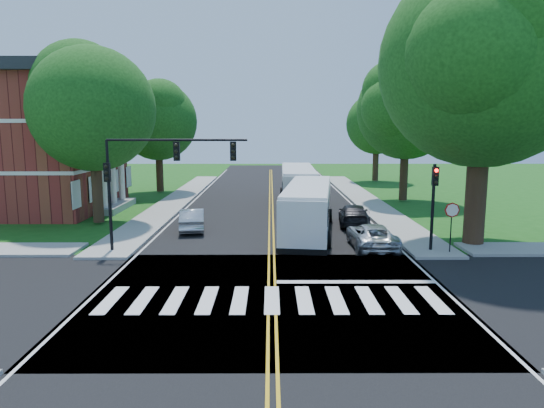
{
  "coord_description": "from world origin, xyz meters",
  "views": [
    {
      "loc": [
        -0.05,
        -17.76,
        6.31
      ],
      "look_at": [
        0.03,
        7.3,
        2.4
      ],
      "focal_mm": 32.0,
      "sensor_mm": 36.0,
      "label": 1
    }
  ],
  "objects_px": {
    "hatchback": "(192,219)",
    "signal_nw": "(154,168)",
    "signal_ne": "(434,196)",
    "dark_sedan": "(354,215)",
    "bus_lead": "(308,208)",
    "suv": "(372,236)",
    "bus_follow": "(298,185)"
  },
  "relations": [
    {
      "from": "signal_ne",
      "to": "bus_follow",
      "type": "bearing_deg",
      "value": 110.71
    },
    {
      "from": "signal_nw",
      "to": "suv",
      "type": "xyz_separation_m",
      "value": [
        11.19,
        0.91,
        -3.71
      ]
    },
    {
      "from": "signal_nw",
      "to": "bus_follow",
      "type": "xyz_separation_m",
      "value": [
        8.08,
        15.81,
        -2.72
      ]
    },
    {
      "from": "signal_ne",
      "to": "bus_lead",
      "type": "xyz_separation_m",
      "value": [
        -5.98,
        4.55,
        -1.38
      ]
    },
    {
      "from": "bus_lead",
      "to": "suv",
      "type": "distance_m",
      "value": 4.88
    },
    {
      "from": "signal_nw",
      "to": "suv",
      "type": "bearing_deg",
      "value": 4.67
    },
    {
      "from": "signal_ne",
      "to": "dark_sedan",
      "type": "relative_size",
      "value": 0.93
    },
    {
      "from": "signal_nw",
      "to": "bus_follow",
      "type": "distance_m",
      "value": 17.96
    },
    {
      "from": "signal_ne",
      "to": "suv",
      "type": "bearing_deg",
      "value": 162.52
    },
    {
      "from": "bus_follow",
      "to": "suv",
      "type": "distance_m",
      "value": 15.24
    },
    {
      "from": "hatchback",
      "to": "signal_nw",
      "type": "bearing_deg",
      "value": 72.9
    },
    {
      "from": "suv",
      "to": "dark_sedan",
      "type": "distance_m",
      "value": 6.22
    },
    {
      "from": "signal_ne",
      "to": "bus_follow",
      "type": "height_order",
      "value": "signal_ne"
    },
    {
      "from": "signal_nw",
      "to": "hatchback",
      "type": "relative_size",
      "value": 1.72
    },
    {
      "from": "signal_nw",
      "to": "signal_ne",
      "type": "height_order",
      "value": "signal_nw"
    },
    {
      "from": "dark_sedan",
      "to": "bus_lead",
      "type": "bearing_deg",
      "value": 45.25
    },
    {
      "from": "bus_follow",
      "to": "hatchback",
      "type": "relative_size",
      "value": 2.91
    },
    {
      "from": "signal_nw",
      "to": "hatchback",
      "type": "distance_m",
      "value": 6.7
    },
    {
      "from": "signal_ne",
      "to": "bus_lead",
      "type": "bearing_deg",
      "value": 142.72
    },
    {
      "from": "signal_ne",
      "to": "bus_follow",
      "type": "relative_size",
      "value": 0.36
    },
    {
      "from": "signal_nw",
      "to": "bus_lead",
      "type": "height_order",
      "value": "signal_nw"
    },
    {
      "from": "signal_nw",
      "to": "signal_ne",
      "type": "relative_size",
      "value": 1.62
    },
    {
      "from": "signal_nw",
      "to": "bus_lead",
      "type": "bearing_deg",
      "value": 29.45
    },
    {
      "from": "signal_ne",
      "to": "hatchback",
      "type": "xyz_separation_m",
      "value": [
        -13.14,
        5.51,
        -2.27
      ]
    },
    {
      "from": "bus_lead",
      "to": "suv",
      "type": "relative_size",
      "value": 2.47
    },
    {
      "from": "hatchback",
      "to": "bus_follow",
      "type": "bearing_deg",
      "value": -132.56
    },
    {
      "from": "signal_nw",
      "to": "dark_sedan",
      "type": "relative_size",
      "value": 1.52
    },
    {
      "from": "bus_lead",
      "to": "suv",
      "type": "bearing_deg",
      "value": 138.04
    },
    {
      "from": "bus_follow",
      "to": "signal_nw",
      "type": "bearing_deg",
      "value": 64.12
    },
    {
      "from": "hatchback",
      "to": "bus_lead",
      "type": "bearing_deg",
      "value": 164.69
    },
    {
      "from": "signal_nw",
      "to": "signal_ne",
      "type": "xyz_separation_m",
      "value": [
        14.06,
        0.01,
        -1.41
      ]
    },
    {
      "from": "dark_sedan",
      "to": "signal_ne",
      "type": "bearing_deg",
      "value": 117.81
    }
  ]
}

